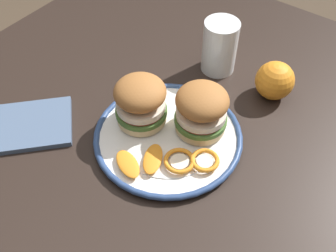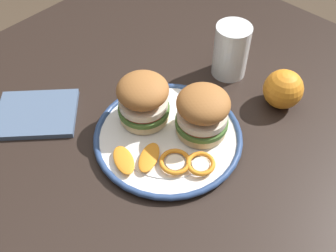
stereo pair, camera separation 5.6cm
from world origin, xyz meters
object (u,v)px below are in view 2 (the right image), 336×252
dining_table (187,157)px  dinner_plate (168,136)px  sandwich_half_left (143,99)px  sandwich_half_right (203,112)px  drinking_glass (231,54)px  whole_orange (283,89)px

dining_table → dinner_plate: size_ratio=3.90×
sandwich_half_left → sandwich_half_right: 0.12m
dinner_plate → sandwich_half_left: sandwich_half_left is taller
sandwich_half_left → drinking_glass: size_ratio=1.10×
drinking_glass → sandwich_half_left: bearing=82.8°
dining_table → sandwich_half_right: (-0.03, -0.00, 0.17)m
drinking_glass → dinner_plate: bearing=98.3°
sandwich_half_right → whole_orange: 0.20m
dinner_plate → dining_table: bearing=-100.4°
whole_orange → sandwich_half_right: bearing=70.1°
sandwich_half_left → whole_orange: size_ratio=1.62×
dinner_plate → sandwich_half_left: bearing=-0.1°
drinking_glass → whole_orange: drinking_glass is taller
sandwich_half_right → sandwich_half_left: bearing=25.8°
dining_table → drinking_glass: drinking_glass is taller
sandwich_half_left → sandwich_half_right: bearing=-154.2°
whole_orange → sandwich_half_left: bearing=53.7°
sandwich_half_right → drinking_glass: size_ratio=1.13×
sandwich_half_right → drinking_glass: drinking_glass is taller
sandwich_half_left → drinking_glass: 0.25m
sandwich_half_left → whole_orange: (-0.17, -0.24, -0.03)m
dining_table → dinner_plate: (0.01, 0.05, 0.11)m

